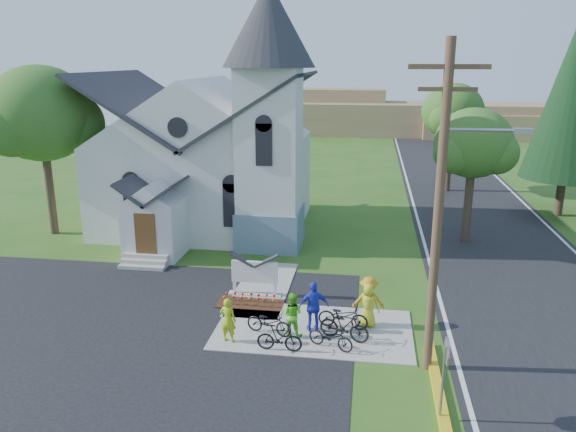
% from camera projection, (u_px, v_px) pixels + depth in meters
% --- Properties ---
extents(ground, '(120.00, 120.00, 0.00)m').
position_uv_depth(ground, '(270.00, 334.00, 19.89)').
color(ground, '#2A5719').
rests_on(ground, ground).
extents(parking_lot, '(20.00, 16.00, 0.02)m').
position_uv_depth(parking_lot, '(56.00, 347.00, 18.96)').
color(parking_lot, black).
rests_on(parking_lot, ground).
extents(road, '(8.00, 90.00, 0.02)m').
position_uv_depth(road, '(483.00, 226.00, 32.78)').
color(road, black).
rests_on(road, ground).
extents(sidewalk, '(7.00, 4.00, 0.05)m').
position_uv_depth(sidewalk, '(313.00, 330.00, 20.15)').
color(sidewalk, gray).
rests_on(sidewalk, ground).
extents(church, '(12.35, 12.00, 13.00)m').
position_uv_depth(church, '(212.00, 137.00, 31.13)').
color(church, silver).
rests_on(church, ground).
extents(church_sign, '(2.20, 0.40, 1.70)m').
position_uv_depth(church_sign, '(255.00, 272.00, 22.83)').
color(church_sign, gray).
rests_on(church_sign, ground).
extents(flower_bed, '(2.60, 1.10, 0.07)m').
position_uv_depth(flower_bed, '(250.00, 304.00, 22.24)').
color(flower_bed, '#3D1E10').
rests_on(flower_bed, ground).
extents(utility_pole, '(3.45, 0.28, 10.00)m').
position_uv_depth(utility_pole, '(441.00, 202.00, 16.25)').
color(utility_pole, '#4D3726').
rests_on(utility_pole, ground).
extents(stop_sign, '(0.11, 0.76, 2.48)m').
position_uv_depth(stop_sign, '(446.00, 362.00, 14.65)').
color(stop_sign, gray).
rests_on(stop_sign, ground).
extents(tree_lot_corner, '(5.60, 5.60, 9.15)m').
position_uv_depth(tree_lot_corner, '(41.00, 114.00, 29.58)').
color(tree_lot_corner, '#38271E').
rests_on(tree_lot_corner, ground).
extents(tree_road_near, '(4.00, 4.00, 7.05)m').
position_uv_depth(tree_road_near, '(473.00, 144.00, 28.73)').
color(tree_road_near, '#38271E').
rests_on(tree_road_near, ground).
extents(tree_road_mid, '(4.40, 4.40, 7.80)m').
position_uv_depth(tree_road_mid, '(453.00, 112.00, 39.93)').
color(tree_road_mid, '#38271E').
rests_on(tree_road_mid, ground).
extents(conifer, '(5.20, 5.20, 12.40)m').
position_uv_depth(conifer, '(574.00, 94.00, 32.95)').
color(conifer, '#38271E').
rests_on(conifer, ground).
extents(distant_hills, '(61.00, 10.00, 5.60)m').
position_uv_depth(distant_hills, '(372.00, 117.00, 72.49)').
color(distant_hills, '#896E4D').
rests_on(distant_hills, ground).
extents(cyclist_0, '(0.63, 0.46, 1.58)m').
position_uv_depth(cyclist_0, '(228.00, 320.00, 19.08)').
color(cyclist_0, '#9FC216').
rests_on(cyclist_0, sidewalk).
extents(bike_0, '(1.80, 1.03, 0.90)m').
position_uv_depth(bike_0, '(269.00, 322.00, 19.67)').
color(bike_0, black).
rests_on(bike_0, sidewalk).
extents(cyclist_1, '(0.86, 0.72, 1.58)m').
position_uv_depth(cyclist_1, '(292.00, 314.00, 19.50)').
color(cyclist_1, '#57CE26').
rests_on(cyclist_1, sidewalk).
extents(bike_1, '(1.54, 0.47, 0.92)m').
position_uv_depth(bike_1, '(279.00, 338.00, 18.53)').
color(bike_1, black).
rests_on(bike_1, sidewalk).
extents(cyclist_2, '(1.16, 0.75, 1.84)m').
position_uv_depth(cyclist_2, '(314.00, 306.00, 19.81)').
color(cyclist_2, '#2734C3').
rests_on(cyclist_2, sidewalk).
extents(bike_2, '(1.71, 1.13, 0.85)m').
position_uv_depth(bike_2, '(331.00, 337.00, 18.70)').
color(bike_2, black).
rests_on(bike_2, sidewalk).
extents(cyclist_3, '(1.22, 0.77, 1.81)m').
position_uv_depth(cyclist_3, '(368.00, 300.00, 20.34)').
color(cyclist_3, orange).
rests_on(cyclist_3, sidewalk).
extents(bike_3, '(1.85, 0.99, 1.07)m').
position_uv_depth(bike_3, '(344.00, 326.00, 19.22)').
color(bike_3, black).
rests_on(bike_3, sidewalk).
extents(cyclist_4, '(0.90, 0.69, 1.64)m').
position_uv_depth(cyclist_4, '(368.00, 305.00, 20.17)').
color(cyclist_4, gold).
rests_on(cyclist_4, sidewalk).
extents(bike_4, '(1.88, 0.87, 0.95)m').
position_uv_depth(bike_4, '(343.00, 316.00, 20.10)').
color(bike_4, black).
rests_on(bike_4, sidewalk).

